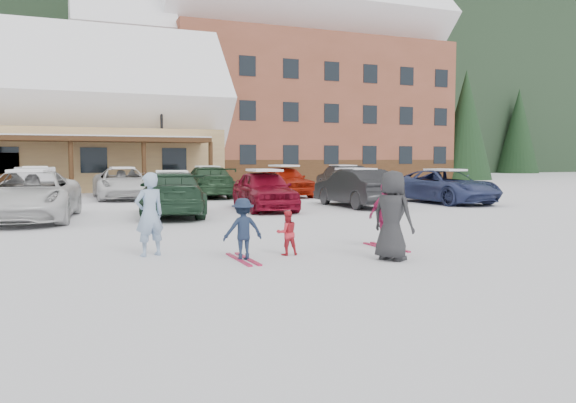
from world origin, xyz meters
name	(u,v)px	position (x,y,z in m)	size (l,w,h in m)	color
ground	(293,259)	(0.00, 0.00, 0.00)	(160.00, 160.00, 0.00)	white
forested_hillside	(88,49)	(0.00, 85.00, 19.00)	(300.00, 70.00, 38.00)	black
alpine_hotel	(280,83)	(14.27, 38.00, 8.63)	(31.48, 14.01, 21.48)	brown
lamp_post	(162,136)	(1.51, 24.24, 3.22)	(0.50, 0.25, 5.64)	black
conifer_1	(466,110)	(30.00, 32.00, 6.26)	(4.84, 4.84, 11.22)	black
conifer_3	(176,125)	(6.00, 44.00, 5.12)	(3.96, 3.96, 9.18)	black
conifer_4	(414,119)	(34.00, 46.00, 6.54)	(5.06, 5.06, 11.73)	black
adult_skier	(149,214)	(-2.43, 1.33, 0.81)	(0.59, 0.39, 1.61)	#8CA7CA
toddler_red	(287,233)	(0.06, 0.45, 0.43)	(0.42, 0.33, 0.87)	red
child_navy	(243,229)	(-0.89, 0.26, 0.57)	(0.74, 0.43, 1.15)	#162239
skis_child_navy	(243,259)	(-0.89, 0.26, 0.01)	(0.20, 1.40, 0.03)	#AC1840
child_magenta	(386,215)	(2.31, 0.49, 0.69)	(0.81, 0.34, 1.38)	#A82054
skis_child_magenta	(386,247)	(2.31, 0.49, 0.01)	(0.20, 1.40, 0.03)	#AC1840
bystander_dark	(392,216)	(1.66, -0.78, 0.83)	(0.81, 0.53, 1.66)	#262629
parked_car_2	(30,196)	(-4.91, 8.96, 0.76)	(2.53, 5.50, 1.53)	silver
parked_car_3	(172,194)	(-0.66, 8.85, 0.73)	(2.04, 5.02, 1.46)	#1F3B28
parked_car_4	(264,190)	(2.82, 9.67, 0.73)	(1.74, 4.31, 1.47)	maroon
parked_car_5	(355,188)	(6.65, 9.79, 0.74)	(1.57, 4.50, 1.48)	black
parked_car_6	(445,186)	(11.02, 9.96, 0.71)	(2.35, 5.10, 1.42)	navy
parked_car_9	(36,184)	(-5.10, 17.31, 0.76)	(1.61, 4.61, 1.52)	silver
parked_car_10	(122,183)	(-1.43, 17.55, 0.73)	(2.43, 5.27, 1.46)	silver
parked_car_11	(207,182)	(2.55, 17.23, 0.75)	(2.11, 5.18, 1.50)	#203D24
parked_car_12	(284,181)	(6.23, 16.43, 0.77)	(1.82, 4.53, 1.54)	#AB1C0A
parked_car_13	(343,180)	(10.01, 17.37, 0.76)	(1.61, 4.60, 1.52)	black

